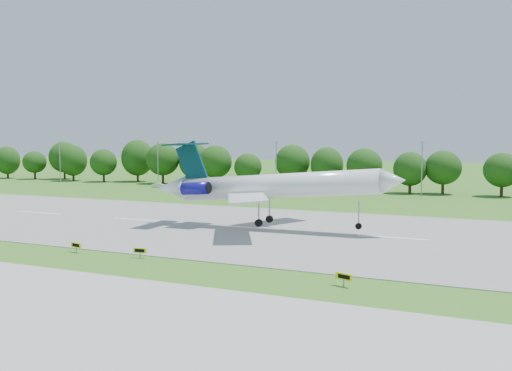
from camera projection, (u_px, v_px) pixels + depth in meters
name	position (u px, v px, depth m)	size (l,w,h in m)	color
ground	(147.00, 262.00, 58.68)	(600.00, 600.00, 0.00)	#366A1C
runway	(251.00, 228.00, 81.31)	(400.00, 45.00, 0.08)	gray
taxiway	(5.00, 308.00, 42.38)	(400.00, 23.00, 0.08)	#ADADA8
tree_line	(366.00, 166.00, 141.48)	(288.40, 8.40, 10.40)	#382314
light_poles	(345.00, 167.00, 133.46)	(175.90, 0.25, 12.19)	gray
airliner	(265.00, 185.00, 79.82)	(36.65, 26.62, 11.82)	white
taxi_sign_left	(140.00, 251.00, 60.67)	(1.53, 0.38, 1.07)	gray
taxi_sign_centre	(76.00, 245.00, 63.65)	(1.58, 0.46, 1.11)	gray
taxi_sign_right	(344.00, 277.00, 48.76)	(1.62, 0.73, 1.16)	gray
service_vehicle_a	(159.00, 185.00, 152.25)	(1.31, 3.77, 1.24)	silver
service_vehicle_b	(248.00, 188.00, 143.64)	(1.44, 3.57, 1.22)	silver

